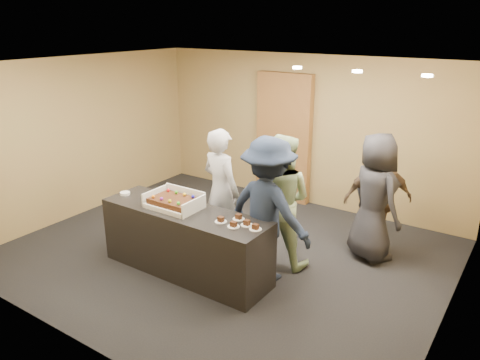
% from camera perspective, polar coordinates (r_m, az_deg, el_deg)
% --- Properties ---
extents(room, '(6.04, 6.00, 2.70)m').
position_cam_1_polar(room, '(6.45, -1.87, 1.81)').
color(room, black).
rests_on(room, ground).
extents(serving_counter, '(2.41, 0.72, 0.90)m').
position_cam_1_polar(serving_counter, '(6.33, -6.64, -7.45)').
color(serving_counter, black).
rests_on(serving_counter, floor).
extents(storage_cabinet, '(1.08, 0.15, 2.37)m').
position_cam_1_polar(storage_cabinet, '(8.67, 5.33, 5.11)').
color(storage_cabinet, brown).
rests_on(storage_cabinet, floor).
extents(cake_box, '(0.70, 0.49, 0.21)m').
position_cam_1_polar(cake_box, '(6.25, -7.88, -2.86)').
color(cake_box, white).
rests_on(cake_box, serving_counter).
extents(sheet_cake, '(0.60, 0.41, 0.12)m').
position_cam_1_polar(sheet_cake, '(6.21, -8.06, -2.50)').
color(sheet_cake, '#381D0C').
rests_on(sheet_cake, cake_box).
extents(plate_stack, '(0.14, 0.14, 0.04)m').
position_cam_1_polar(plate_stack, '(6.83, -13.84, -1.59)').
color(plate_stack, white).
rests_on(plate_stack, serving_counter).
extents(slice_a, '(0.15, 0.15, 0.07)m').
position_cam_1_polar(slice_a, '(5.76, -2.36, -4.91)').
color(slice_a, white).
rests_on(slice_a, serving_counter).
extents(slice_b, '(0.15, 0.15, 0.07)m').
position_cam_1_polar(slice_b, '(5.83, -0.17, -4.59)').
color(slice_b, white).
rests_on(slice_b, serving_counter).
extents(slice_c, '(0.15, 0.15, 0.07)m').
position_cam_1_polar(slice_c, '(5.62, -0.80, -5.52)').
color(slice_c, white).
rests_on(slice_c, serving_counter).
extents(slice_d, '(0.15, 0.15, 0.07)m').
position_cam_1_polar(slice_d, '(5.66, 0.83, -5.33)').
color(slice_d, white).
rests_on(slice_d, serving_counter).
extents(slice_e, '(0.15, 0.15, 0.07)m').
position_cam_1_polar(slice_e, '(5.56, 1.90, -5.83)').
color(slice_e, white).
rests_on(slice_e, serving_counter).
extents(person_server_grey, '(0.75, 0.57, 1.83)m').
position_cam_1_polar(person_server_grey, '(6.73, -2.33, -1.33)').
color(person_server_grey, '#AEADB2').
rests_on(person_server_grey, floor).
extents(person_sage_man, '(1.02, 0.86, 1.85)m').
position_cam_1_polar(person_sage_man, '(6.36, 4.83, -2.56)').
color(person_sage_man, '#91AB7F').
rests_on(person_sage_man, floor).
extents(person_navy_man, '(1.32, 0.87, 1.91)m').
position_cam_1_polar(person_navy_man, '(5.97, 3.46, -3.68)').
color(person_navy_man, '#192238').
rests_on(person_navy_man, floor).
extents(person_brown_extra, '(1.02, 0.87, 1.64)m').
position_cam_1_polar(person_brown_extra, '(6.97, 16.44, -2.25)').
color(person_brown_extra, brown).
rests_on(person_brown_extra, floor).
extents(person_dark_suit, '(1.07, 0.99, 1.83)m').
position_cam_1_polar(person_dark_suit, '(6.76, 16.09, -2.05)').
color(person_dark_suit, '#24242A').
rests_on(person_dark_suit, floor).
extents(ceiling_spotlights, '(1.72, 0.12, 0.03)m').
position_cam_1_polar(ceiling_spotlights, '(5.87, 14.10, 12.73)').
color(ceiling_spotlights, '#FFEAC6').
rests_on(ceiling_spotlights, ceiling).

